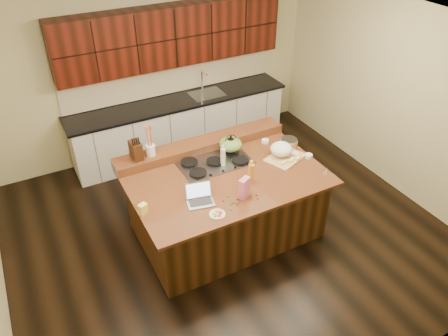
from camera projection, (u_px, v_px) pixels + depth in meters
room at (226, 146)px, 5.15m from camera, size 5.52×5.02×2.72m
island at (226, 204)px, 5.66m from camera, size 2.40×1.60×0.92m
back_ledge at (201, 145)px, 5.87m from camera, size 2.40×0.30×0.12m
cooktop at (215, 162)px, 5.61m from camera, size 0.92×0.52×0.05m
back_counter at (178, 96)px, 7.09m from camera, size 3.70×0.66×2.40m
kettle at (231, 144)px, 5.75m from camera, size 0.26×0.26×0.17m
green_bowl at (231, 144)px, 5.75m from camera, size 0.38×0.38×0.17m
laptop at (200, 197)px, 4.96m from camera, size 0.35×0.30×0.21m
oil_bottle at (251, 174)px, 5.19m from camera, size 0.07×0.07×0.27m
vinegar_bottle at (223, 157)px, 5.50m from camera, size 0.07×0.07×0.25m
wooden_tray at (282, 151)px, 5.69m from camera, size 0.59×0.51×0.20m
ramekin_a at (309, 156)px, 5.72m from camera, size 0.13×0.13×0.04m
ramekin_b at (295, 154)px, 5.76m from camera, size 0.11×0.11×0.04m
ramekin_c at (265, 141)px, 6.02m from camera, size 0.11×0.11×0.04m
strainer_bowl at (289, 143)px, 5.94m from camera, size 0.31×0.31×0.09m
kitchen_timer at (326, 170)px, 5.43m from camera, size 0.10×0.10×0.07m
pink_bag at (244, 188)px, 4.97m from camera, size 0.16×0.13×0.26m
candy_plate at (217, 214)px, 4.79m from camera, size 0.22×0.22×0.01m
package_box at (143, 209)px, 4.77m from camera, size 0.11×0.10×0.13m
utensil_crock at (151, 150)px, 5.53m from camera, size 0.15×0.15×0.14m
knife_block at (136, 150)px, 5.43m from camera, size 0.13×0.20×0.24m
gumdrop_0 at (237, 204)px, 4.93m from camera, size 0.02×0.02×0.02m
gumdrop_1 at (238, 202)px, 4.95m from camera, size 0.02×0.02×0.02m
gumdrop_2 at (237, 199)px, 5.00m from camera, size 0.02×0.02×0.02m
gumdrop_3 at (241, 195)px, 5.07m from camera, size 0.02×0.02×0.02m
gumdrop_4 at (237, 204)px, 4.92m from camera, size 0.02×0.02×0.02m
gumdrop_5 at (233, 202)px, 4.95m from camera, size 0.02×0.02×0.02m
gumdrop_6 at (257, 195)px, 5.06m from camera, size 0.02×0.02×0.02m
gumdrop_7 at (231, 209)px, 4.86m from camera, size 0.02×0.02×0.02m
gumdrop_8 at (258, 198)px, 5.01m from camera, size 0.02×0.02×0.02m
gumdrop_9 at (231, 204)px, 4.93m from camera, size 0.02×0.02×0.02m
gumdrop_10 at (223, 201)px, 4.97m from camera, size 0.02×0.02×0.02m
gumdrop_11 at (228, 197)px, 5.04m from camera, size 0.02×0.02×0.02m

